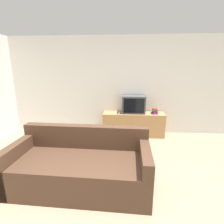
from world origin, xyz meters
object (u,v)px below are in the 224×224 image
at_px(television, 134,104).
at_px(couch, 81,167).
at_px(book_stack, 155,111).
at_px(remote_on_stand, 119,113).
at_px(tv_stand, 133,124).

xyz_separation_m(television, couch, (-0.89, -2.20, -0.55)).
relative_size(television, couch, 0.29).
distance_m(book_stack, remote_on_stand, 0.93).
relative_size(tv_stand, television, 2.67).
xyz_separation_m(tv_stand, book_stack, (0.54, -0.03, 0.37)).
bearing_deg(television, tv_stand, -75.36).
bearing_deg(book_stack, remote_on_stand, -175.79).
distance_m(couch, book_stack, 2.60).
bearing_deg(tv_stand, couch, -112.48).
xyz_separation_m(book_stack, remote_on_stand, (-0.92, -0.07, -0.05)).
distance_m(tv_stand, television, 0.54).
height_order(book_stack, remote_on_stand, book_stack).
xyz_separation_m(couch, remote_on_stand, (0.52, 2.06, 0.33)).
bearing_deg(television, couch, -112.00).
bearing_deg(remote_on_stand, television, 19.93).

